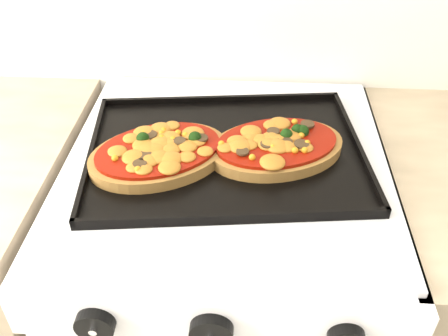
# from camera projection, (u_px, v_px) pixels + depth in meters

# --- Properties ---
(stove) EXTENTS (0.60, 0.60, 0.91)m
(stove) POSITION_uv_depth(u_px,v_px,m) (226.00, 308.00, 1.20)
(stove) COLOR white
(stove) RESTS_ON floor
(control_panel) EXTENTS (0.60, 0.02, 0.09)m
(control_panel) POSITION_uv_depth(u_px,v_px,m) (214.00, 319.00, 0.71)
(control_panel) COLOR white
(control_panel) RESTS_ON stove
(knob_left) EXTENTS (0.06, 0.02, 0.06)m
(knob_left) POSITION_uv_depth(u_px,v_px,m) (95.00, 325.00, 0.70)
(knob_left) COLOR black
(knob_left) RESTS_ON control_panel
(knob_center) EXTENTS (0.06, 0.02, 0.06)m
(knob_center) POSITION_uv_depth(u_px,v_px,m) (211.00, 332.00, 0.69)
(knob_center) COLOR black
(knob_center) RESTS_ON control_panel
(baking_tray) EXTENTS (0.54, 0.42, 0.02)m
(baking_tray) POSITION_uv_depth(u_px,v_px,m) (226.00, 150.00, 0.92)
(baking_tray) COLOR black
(baking_tray) RESTS_ON stove
(pizza_left) EXTENTS (0.30, 0.27, 0.04)m
(pizza_left) POSITION_uv_depth(u_px,v_px,m) (158.00, 152.00, 0.88)
(pizza_left) COLOR olive
(pizza_left) RESTS_ON baking_tray
(pizza_right) EXTENTS (0.29, 0.24, 0.04)m
(pizza_right) POSITION_uv_depth(u_px,v_px,m) (276.00, 145.00, 0.90)
(pizza_right) COLOR olive
(pizza_right) RESTS_ON baking_tray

